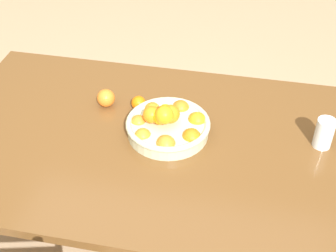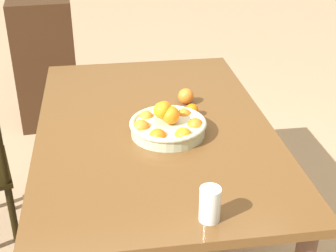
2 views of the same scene
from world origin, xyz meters
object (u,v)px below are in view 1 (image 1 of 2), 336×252
object	(u,v)px
fruit_bowl	(168,125)
orange_loose_0	(106,98)
drinking_glass	(324,133)
dining_table	(142,155)
orange_loose_1	(139,103)

from	to	relation	value
fruit_bowl	orange_loose_0	bearing A→B (deg)	-24.33
fruit_bowl	orange_loose_0	world-z (taller)	fruit_bowl
orange_loose_0	drinking_glass	bearing A→B (deg)	174.73
dining_table	orange_loose_1	size ratio (longest dim) A/B	26.32
orange_loose_1	drinking_glass	distance (m)	0.78
dining_table	drinking_glass	size ratio (longest dim) A/B	13.20
orange_loose_0	drinking_glass	world-z (taller)	drinking_glass
orange_loose_1	fruit_bowl	bearing A→B (deg)	138.36
orange_loose_1	drinking_glass	world-z (taller)	drinking_glass
orange_loose_0	orange_loose_1	size ratio (longest dim) A/B	1.25
dining_table	orange_loose_0	distance (m)	0.31
fruit_bowl	orange_loose_0	distance (m)	0.33
fruit_bowl	orange_loose_1	world-z (taller)	fruit_bowl
dining_table	orange_loose_0	bearing A→B (deg)	-42.59
orange_loose_0	orange_loose_1	distance (m)	0.15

